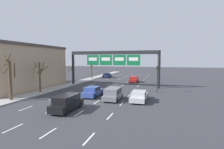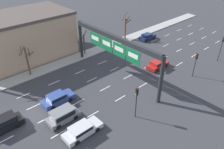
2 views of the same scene
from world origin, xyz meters
The scene contains 17 objects.
ground_plane centered at (0.00, 0.00, 0.00)m, with size 220.00×220.00×0.00m, color #333338.
sidewalk_left centered at (-9.65, 0.00, 0.07)m, with size 2.80×110.00×0.15m.
lane_dashes centered at (0.00, 13.50, 0.00)m, with size 10.02×67.00×0.01m.
sign_gantry centered at (0.00, 14.34, 5.66)m, with size 18.64×0.70×7.21m.
building_near centered at (-16.74, 6.72, 4.10)m, with size 10.79×17.52×8.18m.
car_silver centered at (6.82, 3.04, 0.73)m, with size 1.93×4.74×1.35m.
car_blue centered at (-0.13, 3.93, 0.79)m, with size 1.93×4.46×1.49m.
car_navy centered at (-6.42, 30.42, 0.73)m, with size 1.80×4.06×1.37m.
suv_black centered at (-0.08, -3.41, 0.94)m, with size 1.83×4.53×1.69m.
car_red centered at (3.09, 21.86, 0.76)m, with size 1.86×4.24×1.42m.
suv_grey centered at (3.35, 2.64, 0.92)m, with size 1.96×4.08×1.65m.
traffic_light_near_gantry centered at (8.72, 24.00, 2.97)m, with size 0.30×0.35×4.13m.
traffic_light_mid_block centered at (8.93, 9.79, 3.13)m, with size 0.30×0.35×4.37m.
traffic_light_far_end centered at (8.99, 32.38, 3.38)m, with size 0.30×0.35×4.74m.
tree_bare_closest centered at (-10.09, 27.09, 2.98)m, with size 1.81×1.47×5.89m.
tree_bare_second centered at (-9.63, 4.30, 2.99)m, with size 1.91×2.07×4.97m.
tree_bare_third centered at (-10.03, 15.65, 2.42)m, with size 1.71×1.82×4.78m.
Camera 2 is at (22.43, -6.42, 19.37)m, focal length 35.00 mm.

